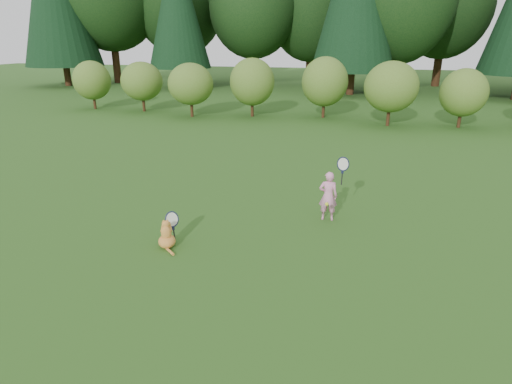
% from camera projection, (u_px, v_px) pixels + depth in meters
% --- Properties ---
extents(ground, '(100.00, 100.00, 0.00)m').
position_uv_depth(ground, '(235.00, 241.00, 7.89)').
color(ground, '#235417').
rests_on(ground, ground).
extents(shrub_row, '(28.00, 3.00, 2.80)m').
position_uv_depth(shrub_row, '(319.00, 89.00, 19.26)').
color(shrub_row, '#546A21').
rests_on(shrub_row, ground).
extents(child, '(0.58, 0.32, 1.54)m').
position_uv_depth(child, '(329.00, 195.00, 8.64)').
color(child, pink).
rests_on(child, ground).
extents(cat, '(0.51, 0.78, 0.71)m').
position_uv_depth(cat, '(167.00, 233.00, 7.59)').
color(cat, '#BD6F24').
rests_on(cat, ground).
extents(tennis_ball, '(0.07, 0.07, 0.07)m').
position_uv_depth(tennis_ball, '(327.00, 204.00, 8.09)').
color(tennis_ball, '#D7EB1B').
rests_on(tennis_ball, ground).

